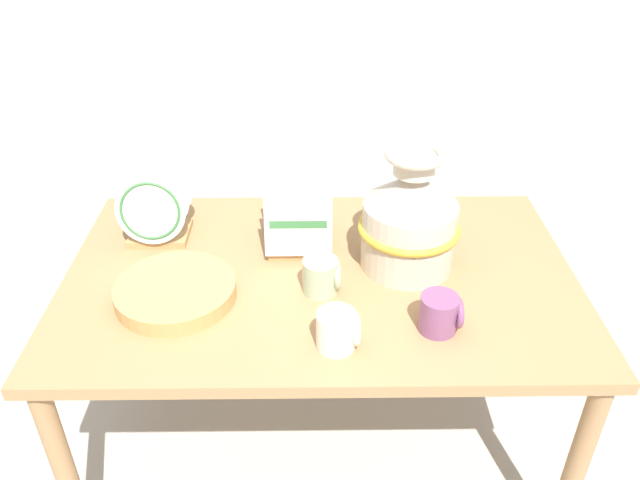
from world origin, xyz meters
The scene contains 9 objects.
ground_plane centered at (0.00, 0.00, 0.00)m, with size 14.00×14.00×0.00m, color #B2ADA3.
display_table centered at (0.00, 0.00, 0.62)m, with size 1.45×0.89×0.69m.
ceramic_vase centered at (0.25, 0.04, 0.85)m, with size 0.29×0.29×0.36m.
dish_rack_round_plates centered at (-0.49, 0.19, 0.78)m, with size 0.21×0.18×0.23m.
dish_rack_square_plates centered at (-0.06, 0.13, 0.77)m, with size 0.19×0.17×0.22m.
wicker_charger_stack centered at (-0.39, -0.11, 0.71)m, with size 0.32×0.32×0.04m.
mug_plum_glaze centered at (0.30, -0.25, 0.74)m, with size 0.11×0.10×0.10m.
mug_cream_glaze centered at (0.04, -0.31, 0.74)m, with size 0.11×0.10×0.10m.
mug_sage_glaze centered at (0.00, -0.08, 0.74)m, with size 0.11×0.10×0.10m.
Camera 1 is at (-0.02, -1.44, 1.73)m, focal length 35.00 mm.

